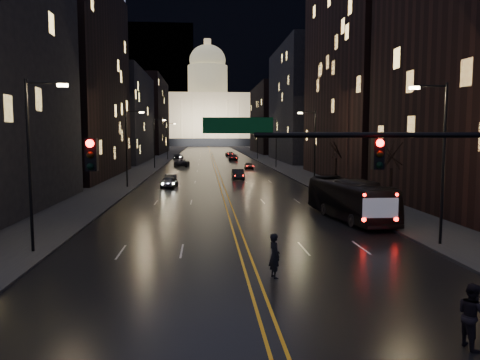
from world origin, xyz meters
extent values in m
plane|color=black|center=(0.00, 0.00, 0.00)|extent=(900.00, 900.00, 0.00)
cube|color=black|center=(0.00, 130.00, 0.01)|extent=(20.00, 320.00, 0.02)
cube|color=black|center=(-14.00, 130.00, 0.08)|extent=(8.00, 320.00, 0.16)
cube|color=black|center=(14.00, 130.00, 0.08)|extent=(8.00, 320.00, 0.16)
cube|color=orange|center=(0.00, 130.00, 0.03)|extent=(0.62, 320.00, 0.01)
cube|color=black|center=(-21.00, 54.00, 14.00)|extent=(12.00, 30.00, 28.00)
cube|color=black|center=(-21.00, 92.00, 10.00)|extent=(12.00, 34.00, 20.00)
cube|color=black|center=(-21.00, 140.00, 12.00)|extent=(12.00, 40.00, 24.00)
cube|color=black|center=(21.00, 50.00, 19.00)|extent=(12.00, 30.00, 38.00)
cube|color=black|center=(21.00, 92.00, 13.00)|extent=(12.00, 34.00, 26.00)
cube|color=black|center=(21.00, 140.00, 11.00)|extent=(12.00, 40.00, 22.00)
cube|color=black|center=(40.00, 380.00, 65.00)|extent=(520.00, 60.00, 130.00)
cube|color=black|center=(0.00, 250.00, 2.00)|extent=(90.00, 50.00, 4.00)
cube|color=#EBC788|center=(0.00, 250.00, 16.00)|extent=(80.00, 36.00, 24.00)
cylinder|color=beige|center=(0.00, 250.00, 36.00)|extent=(22.00, 22.00, 16.00)
ellipsoid|color=beige|center=(0.00, 250.00, 47.00)|extent=(20.00, 20.00, 17.00)
cylinder|color=#EBC788|center=(0.00, 250.00, 55.50)|extent=(4.00, 4.00, 6.00)
cylinder|color=black|center=(5.50, 0.00, 6.20)|extent=(12.00, 0.18, 0.18)
cube|color=black|center=(-5.50, 0.00, 5.60)|extent=(0.35, 0.30, 1.00)
cube|color=black|center=(3.50, 0.00, 5.60)|extent=(0.35, 0.30, 1.00)
sphere|color=#FF0705|center=(-5.50, -0.18, 5.95)|extent=(0.24, 0.24, 0.24)
sphere|color=#FF0705|center=(3.50, -0.18, 5.95)|extent=(0.24, 0.24, 0.24)
cube|color=#053F14|center=(-1.00, 0.00, 6.50)|extent=(2.20, 0.06, 0.50)
cylinder|color=black|center=(11.00, 10.00, 4.50)|extent=(0.16, 0.16, 9.00)
cylinder|color=black|center=(10.10, 10.00, 8.80)|extent=(1.80, 0.10, 0.10)
cube|color=#F4D492|center=(9.20, 10.00, 8.70)|extent=(0.50, 0.25, 0.15)
cylinder|color=black|center=(-11.00, 10.00, 4.50)|extent=(0.16, 0.16, 9.00)
cylinder|color=black|center=(-10.10, 10.00, 8.80)|extent=(1.80, 0.10, 0.10)
cube|color=#F4D492|center=(-9.20, 10.00, 8.70)|extent=(0.50, 0.25, 0.15)
cylinder|color=black|center=(11.00, 40.00, 4.50)|extent=(0.16, 0.16, 9.00)
cylinder|color=black|center=(10.10, 40.00, 8.80)|extent=(1.80, 0.10, 0.10)
cube|color=#F4D492|center=(9.20, 40.00, 8.70)|extent=(0.50, 0.25, 0.15)
cylinder|color=black|center=(-11.00, 40.00, 4.50)|extent=(0.16, 0.16, 9.00)
cylinder|color=black|center=(-10.10, 40.00, 8.80)|extent=(1.80, 0.10, 0.10)
cube|color=#F4D492|center=(-9.20, 40.00, 8.70)|extent=(0.50, 0.25, 0.15)
cylinder|color=black|center=(11.00, 70.00, 4.50)|extent=(0.16, 0.16, 9.00)
cylinder|color=black|center=(10.10, 70.00, 8.80)|extent=(1.80, 0.10, 0.10)
cube|color=#F4D492|center=(9.20, 70.00, 8.70)|extent=(0.50, 0.25, 0.15)
cylinder|color=black|center=(-11.00, 70.00, 4.50)|extent=(0.16, 0.16, 9.00)
cylinder|color=black|center=(-10.10, 70.00, 8.80)|extent=(1.80, 0.10, 0.10)
cube|color=#F4D492|center=(-9.20, 70.00, 8.70)|extent=(0.50, 0.25, 0.15)
cylinder|color=black|center=(11.00, 100.00, 4.50)|extent=(0.16, 0.16, 9.00)
cylinder|color=black|center=(10.10, 100.00, 8.80)|extent=(1.80, 0.10, 0.10)
cube|color=#F4D492|center=(9.20, 100.00, 8.70)|extent=(0.50, 0.25, 0.15)
cylinder|color=black|center=(-11.00, 100.00, 4.50)|extent=(0.16, 0.16, 9.00)
cylinder|color=black|center=(-10.10, 100.00, 8.80)|extent=(1.80, 0.10, 0.10)
cube|color=#F4D492|center=(-9.20, 100.00, 8.70)|extent=(0.50, 0.25, 0.15)
cylinder|color=black|center=(13.00, 22.00, 1.75)|extent=(0.24, 0.24, 3.50)
cylinder|color=black|center=(13.00, 38.00, 1.75)|extent=(0.24, 0.24, 3.50)
imported|color=black|center=(8.50, 18.49, 1.47)|extent=(3.89, 10.80, 2.94)
imported|color=black|center=(-6.15, 39.94, 0.69)|extent=(2.09, 4.21, 1.38)
imported|color=black|center=(-6.20, 43.19, 0.67)|extent=(1.62, 4.12, 1.34)
imported|color=black|center=(-6.38, 75.43, 0.75)|extent=(2.99, 5.59, 1.49)
imported|color=black|center=(-8.50, 100.58, 0.70)|extent=(2.47, 5.01, 1.40)
imported|color=black|center=(2.50, 48.93, 0.73)|extent=(1.56, 4.44, 1.46)
imported|color=black|center=(5.77, 67.49, 0.65)|extent=(1.68, 3.88, 1.30)
imported|color=black|center=(4.75, 95.28, 0.74)|extent=(2.70, 5.31, 1.48)
imported|color=black|center=(5.05, 115.54, 0.68)|extent=(2.45, 5.01, 1.37)
imported|color=black|center=(0.94, 5.00, 0.99)|extent=(0.64, 0.82, 1.97)
imported|color=black|center=(5.71, -2.00, 0.96)|extent=(0.58, 0.97, 1.92)
camera|label=1|loc=(-2.05, -14.62, 6.23)|focal=35.00mm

